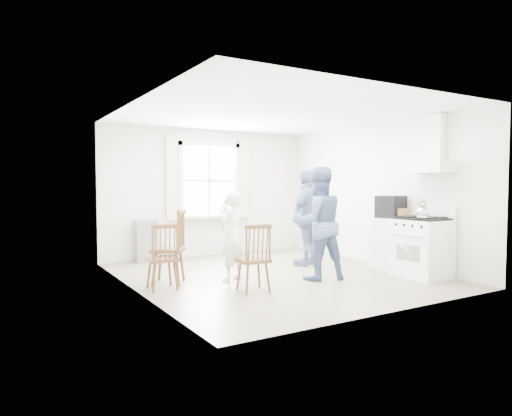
% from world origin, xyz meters
% --- Properties ---
extents(room_shell, '(4.62, 5.12, 2.64)m').
position_xyz_m(room_shell, '(0.00, 0.00, 1.30)').
color(room_shell, gray).
rests_on(room_shell, ground).
extents(window_assembly, '(1.88, 0.24, 1.70)m').
position_xyz_m(window_assembly, '(0.00, 2.45, 1.46)').
color(window_assembly, white).
rests_on(window_assembly, room_shell).
extents(range_hood, '(0.45, 0.76, 0.94)m').
position_xyz_m(range_hood, '(2.07, -1.35, 1.90)').
color(range_hood, silver).
rests_on(range_hood, room_shell).
extents(shelf_unit, '(0.40, 0.30, 0.80)m').
position_xyz_m(shelf_unit, '(-1.40, 2.33, 0.40)').
color(shelf_unit, gray).
rests_on(shelf_unit, ground).
extents(gas_stove, '(0.68, 0.76, 1.12)m').
position_xyz_m(gas_stove, '(1.91, -1.35, 0.48)').
color(gas_stove, white).
rests_on(gas_stove, ground).
extents(kettle, '(0.19, 0.19, 0.27)m').
position_xyz_m(kettle, '(1.70, -1.51, 1.04)').
color(kettle, silver).
rests_on(kettle, gas_stove).
extents(low_cabinet, '(0.50, 0.55, 0.90)m').
position_xyz_m(low_cabinet, '(1.98, -0.65, 0.45)').
color(low_cabinet, silver).
rests_on(low_cabinet, ground).
extents(stereo_stack, '(0.49, 0.46, 0.38)m').
position_xyz_m(stereo_stack, '(1.96, -0.64, 1.09)').
color(stereo_stack, black).
rests_on(stereo_stack, low_cabinet).
extents(cardboard_box, '(0.26, 0.19, 0.17)m').
position_xyz_m(cardboard_box, '(2.04, -0.76, 0.98)').
color(cardboard_box, tan).
rests_on(cardboard_box, low_cabinet).
extents(windsor_chair_a, '(0.42, 0.41, 0.94)m').
position_xyz_m(windsor_chair_a, '(-1.91, -0.13, 0.57)').
color(windsor_chair_a, '#482D17').
rests_on(windsor_chair_a, ground).
extents(windsor_chair_b, '(0.44, 0.43, 0.95)m').
position_xyz_m(windsor_chair_b, '(-0.87, -0.89, 0.58)').
color(windsor_chair_b, '#482D17').
rests_on(windsor_chair_b, ground).
extents(windsor_chair_c, '(0.64, 0.64, 1.11)m').
position_xyz_m(windsor_chair_c, '(-1.59, 0.23, 0.68)').
color(windsor_chair_c, '#482D17').
rests_on(windsor_chair_c, ground).
extents(person_left, '(0.67, 0.67, 1.38)m').
position_xyz_m(person_left, '(-0.78, -0.01, 0.69)').
color(person_left, white).
rests_on(person_left, ground).
extents(person_mid, '(1.04, 1.04, 1.75)m').
position_xyz_m(person_mid, '(0.40, -0.62, 0.87)').
color(person_mid, '#4C608D').
rests_on(person_mid, ground).
extents(person_right, '(1.36, 1.36, 1.75)m').
position_xyz_m(person_right, '(1.02, 0.45, 0.88)').
color(person_right, navy).
rests_on(person_right, ground).
extents(potted_plant, '(0.24, 0.24, 0.33)m').
position_xyz_m(potted_plant, '(0.31, 2.36, 1.02)').
color(potted_plant, '#377C3E').
rests_on(potted_plant, window_assembly).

